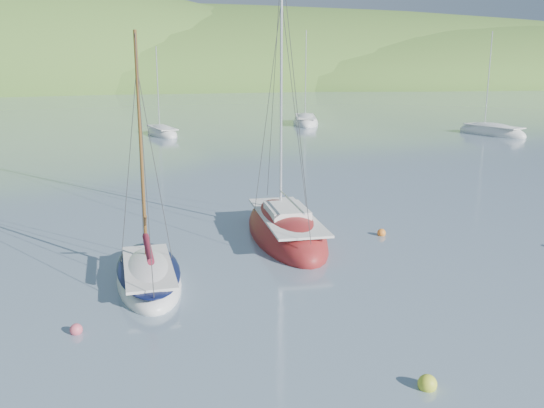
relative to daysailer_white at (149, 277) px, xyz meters
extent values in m
plane|color=slate|center=(3.13, -6.75, -0.22)|extent=(700.00, 700.00, 0.00)
ellipsoid|color=#356426|center=(3.13, 163.25, -0.22)|extent=(440.00, 110.00, 44.00)
ellipsoid|color=#356426|center=(93.13, 153.25, -0.22)|extent=(240.00, 100.00, 34.00)
ellipsoid|color=white|center=(0.00, 0.01, -0.11)|extent=(2.66, 6.41, 1.54)
cube|color=silver|center=(0.01, -0.12, 0.44)|extent=(1.99, 5.00, 0.10)
cylinder|color=brown|center=(-0.04, 0.76, 4.60)|extent=(0.12, 0.12, 8.39)
ellipsoid|color=#0B1136|center=(0.00, 0.01, 0.34)|extent=(2.61, 6.35, 0.26)
cylinder|color=maroon|center=(0.04, -0.75, 1.35)|extent=(0.41, 3.03, 0.24)
ellipsoid|color=maroon|center=(6.22, 4.55, -0.04)|extent=(3.13, 8.99, 2.47)
cube|color=silver|center=(6.22, 4.37, 0.82)|extent=(2.33, 7.01, 0.10)
cylinder|color=silver|center=(6.21, 5.63, 6.39)|extent=(0.12, 0.12, 11.21)
cube|color=silver|center=(6.22, 4.37, 1.06)|extent=(1.69, 2.52, 0.42)
cylinder|color=silver|center=(6.23, 3.47, 1.73)|extent=(0.11, 4.31, 0.09)
ellipsoid|color=white|center=(1.62, 42.23, -0.09)|extent=(4.14, 7.21, 1.86)
cube|color=silver|center=(1.65, 42.10, 0.57)|extent=(3.15, 5.60, 0.10)
cylinder|color=silver|center=(1.40, 43.02, 4.63)|extent=(0.12, 0.12, 8.18)
ellipsoid|color=white|center=(18.73, 48.91, -0.06)|extent=(4.56, 8.74, 2.26)
cube|color=silver|center=(18.69, 48.75, 0.73)|extent=(3.46, 6.79, 0.10)
cylinder|color=silver|center=(18.93, 49.89, 5.68)|extent=(0.12, 0.12, 9.98)
ellipsoid|color=white|center=(35.31, 35.65, -0.06)|extent=(5.58, 8.41, 2.17)
cube|color=silver|center=(35.37, 35.51, 0.70)|extent=(4.26, 6.52, 0.10)
cylinder|color=silver|center=(34.95, 36.54, 5.42)|extent=(0.12, 0.12, 9.53)
sphere|color=#C8D42F|center=(6.84, -8.81, -0.10)|extent=(0.49, 0.49, 0.49)
sphere|color=#D25263|center=(-2.17, -3.82, -0.10)|extent=(0.38, 0.38, 0.38)
sphere|color=orange|center=(10.64, 3.93, -0.10)|extent=(0.40, 0.40, 0.40)
camera|label=1|loc=(0.26, -21.46, 7.99)|focal=40.00mm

